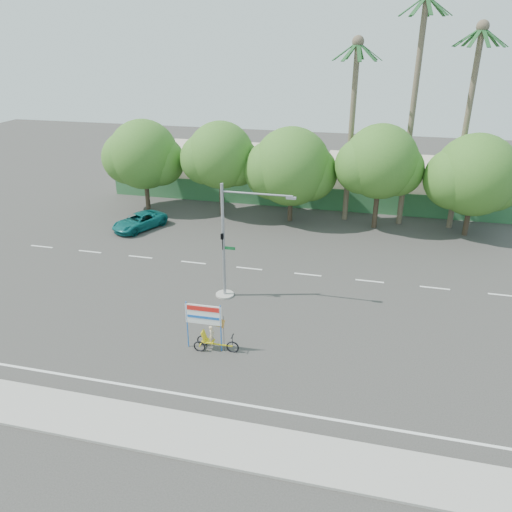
# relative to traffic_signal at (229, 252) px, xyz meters

# --- Properties ---
(ground) EXTENTS (120.00, 120.00, 0.00)m
(ground) POSITION_rel_traffic_signal_xyz_m (2.20, -3.98, -2.92)
(ground) COLOR #33302D
(ground) RESTS_ON ground
(sidewalk_near) EXTENTS (50.00, 2.40, 0.12)m
(sidewalk_near) POSITION_rel_traffic_signal_xyz_m (2.20, -11.48, -2.86)
(sidewalk_near) COLOR gray
(sidewalk_near) RESTS_ON ground
(fence) EXTENTS (38.00, 0.08, 2.00)m
(fence) POSITION_rel_traffic_signal_xyz_m (2.20, 17.52, -1.92)
(fence) COLOR #336B3D
(fence) RESTS_ON ground
(building_left) EXTENTS (12.00, 8.00, 4.00)m
(building_left) POSITION_rel_traffic_signal_xyz_m (-7.80, 22.02, -0.92)
(building_left) COLOR beige
(building_left) RESTS_ON ground
(building_right) EXTENTS (14.00, 8.00, 3.60)m
(building_right) POSITION_rel_traffic_signal_xyz_m (10.20, 22.02, -1.12)
(building_right) COLOR beige
(building_right) RESTS_ON ground
(tree_far_left) EXTENTS (7.14, 6.00, 7.96)m
(tree_far_left) POSITION_rel_traffic_signal_xyz_m (-11.85, 14.02, 1.84)
(tree_far_left) COLOR #473828
(tree_far_left) RESTS_ON ground
(tree_left) EXTENTS (6.66, 5.60, 8.07)m
(tree_left) POSITION_rel_traffic_signal_xyz_m (-4.85, 14.02, 2.14)
(tree_left) COLOR #473828
(tree_left) RESTS_ON ground
(tree_center) EXTENTS (7.62, 6.40, 7.85)m
(tree_center) POSITION_rel_traffic_signal_xyz_m (1.14, 14.02, 1.55)
(tree_center) COLOR #473828
(tree_center) RESTS_ON ground
(tree_right) EXTENTS (6.90, 5.80, 8.36)m
(tree_right) POSITION_rel_traffic_signal_xyz_m (8.15, 14.02, 2.32)
(tree_right) COLOR #473828
(tree_right) RESTS_ON ground
(tree_far_right) EXTENTS (7.38, 6.20, 7.94)m
(tree_far_right) POSITION_rel_traffic_signal_xyz_m (15.15, 14.02, 1.73)
(tree_far_right) COLOR #473828
(tree_far_right) RESTS_ON ground
(palm_tall) EXTENTS (3.73, 3.79, 17.45)m
(palm_tall) POSITION_rel_traffic_signal_xyz_m (10.20, 15.52, 7.55)
(palm_tall) COLOR #70604C
(palm_tall) RESTS_ON ground
(palm_mid) EXTENTS (3.73, 3.79, 15.45)m
(palm_mid) POSITION_rel_traffic_signal_xyz_m (14.20, 15.52, 6.48)
(palm_mid) COLOR #70604C
(palm_mid) RESTS_ON ground
(palm_short) EXTENTS (3.73, 3.79, 14.45)m
(palm_short) POSITION_rel_traffic_signal_xyz_m (5.70, 15.52, 5.94)
(palm_short) COLOR #70604C
(palm_short) RESTS_ON ground
(traffic_signal) EXTENTS (4.72, 1.10, 7.00)m
(traffic_signal) POSITION_rel_traffic_signal_xyz_m (0.00, 0.00, 0.00)
(traffic_signal) COLOR gray
(traffic_signal) RESTS_ON ground
(trike_billboard) EXTENTS (2.69, 0.63, 2.64)m
(trike_billboard) POSITION_rel_traffic_signal_xyz_m (0.61, -5.59, -1.86)
(trike_billboard) COLOR black
(trike_billboard) RESTS_ON ground
(pickup_truck) EXTENTS (3.88, 5.11, 1.29)m
(pickup_truck) POSITION_rel_traffic_signal_xyz_m (-10.30, 9.16, -2.27)
(pickup_truck) COLOR #0D5E5E
(pickup_truck) RESTS_ON ground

